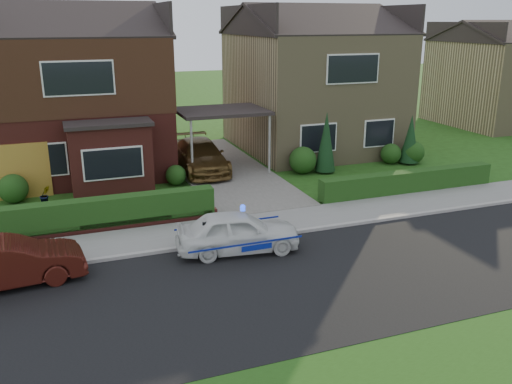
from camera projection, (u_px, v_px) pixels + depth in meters
name	position (u px, v px, depth m)	size (l,w,h in m)	color
ground	(343.00, 274.00, 14.42)	(120.00, 120.00, 0.00)	#1F4512
road	(343.00, 274.00, 14.42)	(60.00, 6.00, 0.02)	black
kerb	(296.00, 232.00, 17.13)	(60.00, 0.16, 0.12)	#9E9993
sidewalk	(283.00, 221.00, 18.07)	(60.00, 2.00, 0.10)	slate
driveway	(222.00, 170.00, 24.23)	(3.80, 12.00, 0.12)	#666059
house_left	(75.00, 83.00, 23.76)	(7.50, 9.53, 7.25)	maroon
house_right	(312.00, 77.00, 27.73)	(7.50, 8.06, 7.25)	#94825B
carport_link	(222.00, 112.00, 23.40)	(3.80, 3.00, 2.77)	black
garage_door	(19.00, 171.00, 20.26)	(2.20, 0.10, 2.10)	olive
dwarf_wall	(100.00, 227.00, 17.17)	(7.70, 0.25, 0.36)	maroon
hedge_left	(100.00, 231.00, 17.36)	(7.50, 0.55, 0.90)	#153410
hedge_right	(407.00, 193.00, 21.13)	(7.50, 0.55, 0.80)	#153410
shrub_left_far	(13.00, 189.00, 19.92)	(1.08, 1.08, 1.08)	#153410
shrub_left_mid	(137.00, 175.00, 21.20)	(1.32, 1.32, 1.32)	#153410
shrub_left_near	(176.00, 175.00, 22.07)	(0.84, 0.84, 0.84)	#153410
shrub_right_near	(303.00, 160.00, 23.70)	(1.20, 1.20, 1.20)	#153410
shrub_right_mid	(391.00, 154.00, 25.35)	(0.96, 0.96, 0.96)	#153410
shrub_right_far	(413.00, 152.00, 25.40)	(1.08, 1.08, 1.08)	#153410
conifer_a	(326.00, 144.00, 23.64)	(0.90, 0.90, 2.60)	black
conifer_b	(410.00, 141.00, 25.16)	(0.90, 0.90, 2.20)	black
neighbour_right	(498.00, 83.00, 34.56)	(6.50, 7.00, 5.20)	#94825B
police_car	(238.00, 232.00, 15.66)	(3.28, 3.72, 1.38)	white
driveway_car	(200.00, 156.00, 23.67)	(1.87, 4.61, 1.34)	brown
street_car	(7.00, 263.00, 13.63)	(3.73, 1.30, 1.23)	#42140E
potted_plant_b	(45.00, 196.00, 19.74)	(0.39, 0.31, 0.70)	gray
potted_plant_c	(195.00, 202.00, 18.82)	(0.48, 0.48, 0.85)	gray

